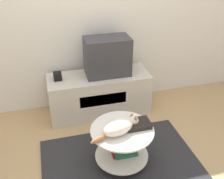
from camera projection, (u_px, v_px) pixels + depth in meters
ground_plane at (123, 168)px, 2.54m from camera, size 12.00×12.00×0.00m
wall_back at (91, 3)px, 3.00m from camera, size 8.00×0.05×2.60m
rug at (123, 168)px, 2.54m from camera, size 1.52×1.17×0.02m
tv_stand at (99, 94)px, 3.26m from camera, size 1.23×0.46×0.51m
tv at (107, 56)px, 3.06m from camera, size 0.52×0.31×0.45m
speaker at (58, 76)px, 3.02m from camera, size 0.09×0.09×0.09m
coffee_table at (122, 143)px, 2.48m from camera, size 0.59×0.59×0.40m
dvd_box at (138, 124)px, 2.43m from camera, size 0.23×0.16×0.05m
cat at (119, 126)px, 2.33m from camera, size 0.50×0.29×0.13m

